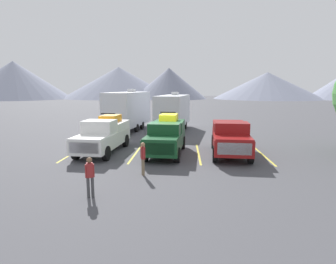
% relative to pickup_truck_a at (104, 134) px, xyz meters
% --- Properties ---
extents(ground_plane, '(240.00, 240.00, 0.00)m').
position_rel_pickup_truck_a_xyz_m(ground_plane, '(4.08, -0.32, -1.13)').
color(ground_plane, '#47474C').
extents(pickup_truck_a, '(2.45, 5.93, 2.43)m').
position_rel_pickup_truck_a_xyz_m(pickup_truck_a, '(0.00, 0.00, 0.00)').
color(pickup_truck_a, white).
rests_on(pickup_truck_a, ground).
extents(pickup_truck_b, '(2.43, 5.46, 2.57)m').
position_rel_pickup_truck_a_xyz_m(pickup_truck_b, '(4.04, -0.31, 0.02)').
color(pickup_truck_b, '#144723').
rests_on(pickup_truck_b, ground).
extents(pickup_truck_c, '(2.54, 5.59, 2.09)m').
position_rel_pickup_truck_a_xyz_m(pickup_truck_c, '(7.98, -0.36, -0.02)').
color(pickup_truck_c, maroon).
rests_on(pickup_truck_c, ground).
extents(lot_stripe_a, '(0.12, 5.50, 0.01)m').
position_rel_pickup_truck_a_xyz_m(lot_stripe_a, '(-1.85, -0.23, -1.13)').
color(lot_stripe_a, gold).
rests_on(lot_stripe_a, ground).
extents(lot_stripe_b, '(0.12, 5.50, 0.01)m').
position_rel_pickup_truck_a_xyz_m(lot_stripe_b, '(2.10, -0.23, -1.13)').
color(lot_stripe_b, gold).
rests_on(lot_stripe_b, ground).
extents(lot_stripe_c, '(0.12, 5.50, 0.01)m').
position_rel_pickup_truck_a_xyz_m(lot_stripe_c, '(6.06, -0.23, -1.13)').
color(lot_stripe_c, gold).
rests_on(lot_stripe_c, ground).
extents(lot_stripe_d, '(0.12, 5.50, 0.01)m').
position_rel_pickup_truck_a_xyz_m(lot_stripe_d, '(10.01, -0.23, -1.13)').
color(lot_stripe_d, gold).
rests_on(lot_stripe_d, ground).
extents(camper_trailer_a, '(3.45, 8.61, 3.96)m').
position_rel_pickup_truck_a_xyz_m(camper_trailer_a, '(-0.23, 9.21, 0.95)').
color(camper_trailer_a, silver).
rests_on(camper_trailer_a, ground).
extents(camper_trailer_b, '(3.31, 8.00, 3.66)m').
position_rel_pickup_truck_a_xyz_m(camper_trailer_b, '(4.07, 9.60, 0.80)').
color(camper_trailer_b, silver).
rests_on(camper_trailer_b, ground).
extents(person_a, '(0.25, 0.33, 1.58)m').
position_rel_pickup_truck_a_xyz_m(person_a, '(3.22, -4.82, -0.23)').
color(person_a, '#726047').
rests_on(person_a, ground).
extents(person_b, '(0.32, 0.26, 1.56)m').
position_rel_pickup_truck_a_xyz_m(person_b, '(1.63, -7.69, -0.24)').
color(person_b, '#3F3F42').
rests_on(person_b, ground).
extents(mountain_ridge, '(159.17, 51.18, 13.26)m').
position_rel_pickup_truck_a_xyz_m(mountain_ridge, '(0.53, 86.34, 4.86)').
color(mountain_ridge, gray).
rests_on(mountain_ridge, ground).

